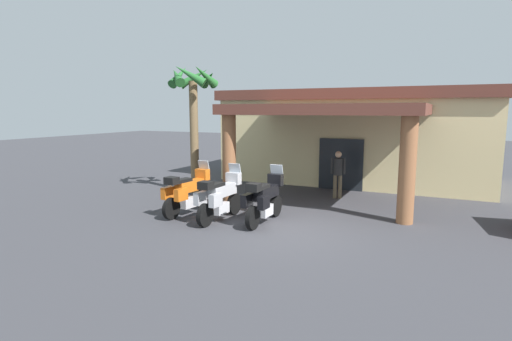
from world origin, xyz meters
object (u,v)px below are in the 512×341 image
motel_building (355,135)px  motorcycle_orange (187,192)px  motorcycle_silver (220,197)px  pedestrian (338,171)px  motorcycle_black (264,199)px  palm_tree_roadside (193,97)px

motel_building → motorcycle_orange: (-3.39, -8.50, -1.42)m
motorcycle_silver → pedestrian: 5.10m
motel_building → motorcycle_black: motel_building is taller
motorcycle_orange → pedestrian: 5.66m
motorcycle_black → pedestrian: (1.08, 4.17, 0.32)m
motorcycle_orange → motorcycle_silver: same height
motel_building → motorcycle_silver: motel_building is taller
motel_building → palm_tree_roadside: 7.74m
motorcycle_black → pedestrian: pedestrian is taller
motorcycle_silver → motorcycle_black: size_ratio=1.00×
motorcycle_orange → pedestrian: size_ratio=1.26×
pedestrian → palm_tree_roadside: size_ratio=0.35×
motel_building → motorcycle_silver: (-2.08, -8.71, -1.42)m
pedestrian → motorcycle_silver: bearing=139.2°
motorcycle_orange → palm_tree_roadside: palm_tree_roadside is taller
motorcycle_black → palm_tree_roadside: size_ratio=0.44×
motel_building → pedestrian: motel_building is taller
pedestrian → palm_tree_roadside: (-5.33, -1.44, 2.73)m
motel_building → palm_tree_roadside: (-5.03, -5.65, 1.62)m
motorcycle_orange → motorcycle_silver: bearing=-94.4°
motorcycle_black → pedestrian: bearing=-13.6°
motorcycle_orange → motorcycle_black: size_ratio=1.00×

